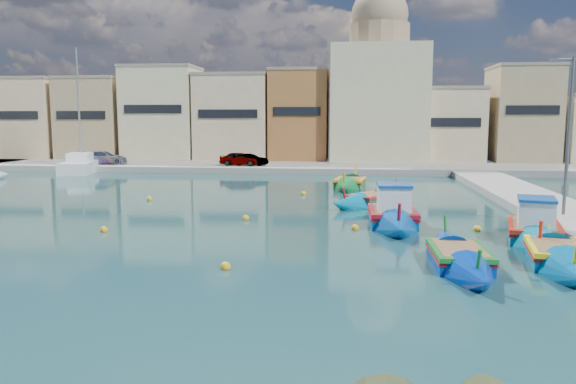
% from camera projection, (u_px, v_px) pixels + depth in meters
% --- Properties ---
extents(ground, '(160.00, 160.00, 0.00)m').
position_uv_depth(ground, '(177.00, 243.00, 23.39)').
color(ground, '#153F3F').
rests_on(ground, ground).
extents(north_quay, '(80.00, 8.00, 0.60)m').
position_uv_depth(north_quay, '(277.00, 168.00, 54.87)').
color(north_quay, gray).
rests_on(north_quay, ground).
extents(north_townhouses, '(83.20, 7.87, 10.19)m').
position_uv_depth(north_townhouses, '(347.00, 119.00, 60.76)').
color(north_townhouses, '#CDB58E').
rests_on(north_townhouses, ground).
extents(church_block, '(10.00, 10.00, 19.10)m').
position_uv_depth(church_block, '(378.00, 87.00, 60.57)').
color(church_block, beige).
rests_on(church_block, ground).
extents(quay_street_lamp, '(1.18, 0.16, 8.00)m').
position_uv_depth(quay_street_lamp, '(567.00, 135.00, 26.79)').
color(quay_street_lamp, '#595B60').
rests_on(quay_street_lamp, ground).
extents(parked_cars, '(18.76, 2.84, 1.31)m').
position_uv_depth(parked_cars, '(177.00, 158.00, 54.33)').
color(parked_cars, '#4C1919').
rests_on(parked_cars, north_quay).
extents(luzzu_turquoise_cabin, '(4.07, 9.25, 2.90)m').
position_uv_depth(luzzu_turquoise_cabin, '(534.00, 232.00, 23.90)').
color(luzzu_turquoise_cabin, '#00749E').
rests_on(luzzu_turquoise_cabin, ground).
extents(luzzu_blue_cabin, '(2.30, 8.88, 3.13)m').
position_uv_depth(luzzu_blue_cabin, '(392.00, 217.00, 27.33)').
color(luzzu_blue_cabin, '#0049A0').
rests_on(luzzu_blue_cabin, ground).
extents(luzzu_cyan_mid, '(5.86, 7.12, 2.22)m').
position_uv_depth(luzzu_cyan_mid, '(371.00, 200.00, 33.67)').
color(luzzu_cyan_mid, '#00759F').
rests_on(luzzu_cyan_mid, ground).
extents(luzzu_green, '(3.08, 7.87, 2.42)m').
position_uv_depth(luzzu_green, '(350.00, 184.00, 41.69)').
color(luzzu_green, '#0B7334').
rests_on(luzzu_green, ground).
extents(luzzu_blue_south, '(1.93, 7.93, 2.28)m').
position_uv_depth(luzzu_blue_south, '(459.00, 259.00, 19.76)').
color(luzzu_blue_south, '#0031A8').
rests_on(luzzu_blue_south, ground).
extents(luzzu_cyan_south, '(3.30, 8.03, 2.43)m').
position_uv_depth(luzzu_cyan_south, '(559.00, 257.00, 19.96)').
color(luzzu_cyan_south, '#0063A0').
rests_on(luzzu_cyan_south, ground).
extents(yacht_north, '(4.70, 9.72, 12.51)m').
position_uv_depth(yacht_north, '(86.00, 166.00, 54.69)').
color(yacht_north, white).
rests_on(yacht_north, ground).
extents(mooring_buoys, '(18.78, 19.20, 0.36)m').
position_uv_depth(mooring_buoys, '(264.00, 219.00, 28.36)').
color(mooring_buoys, yellow).
rests_on(mooring_buoys, ground).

